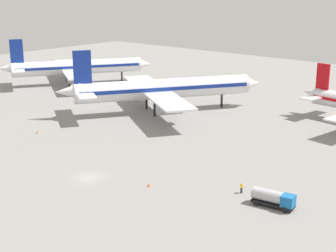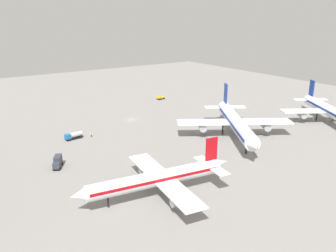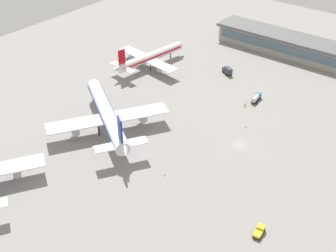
{
  "view_description": "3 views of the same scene",
  "coord_description": "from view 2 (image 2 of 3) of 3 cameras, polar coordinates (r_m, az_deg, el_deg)",
  "views": [
    {
      "loc": [
        -52.07,
        -62.62,
        31.76
      ],
      "look_at": [
        19.19,
        -1.04,
        5.03
      ],
      "focal_mm": 54.7,
      "sensor_mm": 36.0,
      "label": 1
    },
    {
      "loc": [
        126.76,
        -68.54,
        42.81
      ],
      "look_at": [
        29.81,
        -1.45,
        5.17
      ],
      "focal_mm": 37.03,
      "sensor_mm": 36.0,
      "label": 2
    },
    {
      "loc": [
        -56.54,
        110.67,
        89.22
      ],
      "look_at": [
        22.2,
        10.7,
        4.08
      ],
      "focal_mm": 47.91,
      "sensor_mm": 36.0,
      "label": 3
    }
  ],
  "objects": [
    {
      "name": "ground",
      "position": [
        150.33,
        -6.02,
        1.06
      ],
      "size": [
        288.0,
        288.0,
        0.0
      ],
      "primitive_type": "plane",
      "color": "gray"
    },
    {
      "name": "airplane_at_gate",
      "position": [
        158.18,
        25.02,
        2.33
      ],
      "size": [
        43.35,
        36.39,
        14.78
      ],
      "rotation": [
        0.0,
        0.0,
        5.73
      ],
      "color": "white",
      "rests_on": "ground"
    },
    {
      "name": "airplane_taxiing",
      "position": [
        128.54,
        11.05,
        0.68
      ],
      "size": [
        47.22,
        39.69,
        16.21
      ],
      "rotation": [
        0.0,
        0.0,
        5.72
      ],
      "color": "white",
      "rests_on": "ground"
    },
    {
      "name": "airplane_distant",
      "position": [
        86.11,
        -1.67,
        -8.6
      ],
      "size": [
        33.98,
        42.02,
        12.81
      ],
      "rotation": [
        0.0,
        0.0,
        4.57
      ],
      "color": "white",
      "rests_on": "ground"
    },
    {
      "name": "pushback_tractor",
      "position": [
        185.9,
        -1.27,
        4.7
      ],
      "size": [
        2.7,
        4.61,
        1.9
      ],
      "rotation": [
        0.0,
        0.0,
        4.85
      ],
      "color": "black",
      "rests_on": "ground"
    },
    {
      "name": "catering_truck",
      "position": [
        107.68,
        -17.72,
        -5.63
      ],
      "size": [
        5.83,
        4.32,
        3.3
      ],
      "rotation": [
        0.0,
        0.0,
        5.79
      ],
      "color": "black",
      "rests_on": "ground"
    },
    {
      "name": "fuel_truck",
      "position": [
        130.07,
        -15.28,
        -1.51
      ],
      "size": [
        2.89,
        6.5,
        2.5
      ],
      "rotation": [
        0.0,
        0.0,
        4.85
      ],
      "color": "black",
      "rests_on": "ground"
    },
    {
      "name": "ground_crew_worker",
      "position": [
        131.12,
        -12.51,
        -1.39
      ],
      "size": [
        0.54,
        0.54,
        1.67
      ],
      "rotation": [
        0.0,
        0.0,
        2.31
      ],
      "color": "#1E2338",
      "rests_on": "ground"
    },
    {
      "name": "safety_cone_near_gate",
      "position": [
        142.68,
        -8.99,
        0.15
      ],
      "size": [
        0.44,
        0.44,
        0.6
      ],
      "primitive_type": "cone",
      "color": "#EA590C",
      "rests_on": "ground"
    },
    {
      "name": "safety_cone_mid_apron",
      "position": [
        157.71,
        4.71,
        2.01
      ],
      "size": [
        0.44,
        0.44,
        0.6
      ],
      "primitive_type": "cone",
      "color": "#EA590C",
      "rests_on": "ground"
    }
  ]
}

